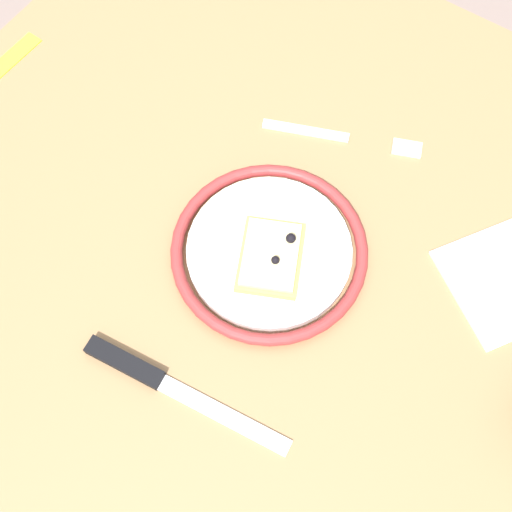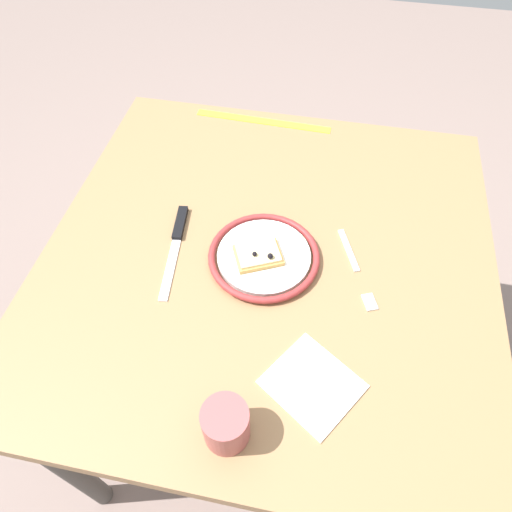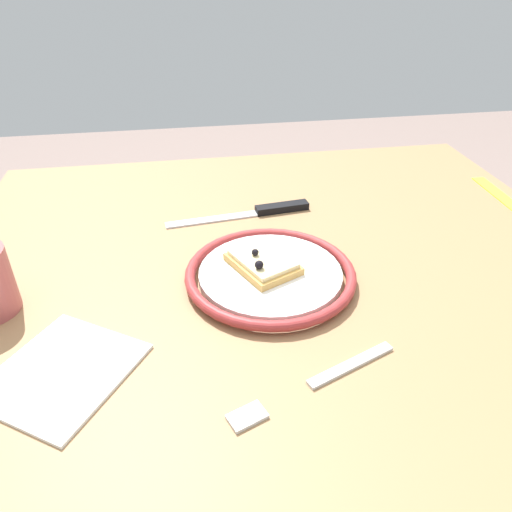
{
  "view_description": "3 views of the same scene",
  "coord_description": "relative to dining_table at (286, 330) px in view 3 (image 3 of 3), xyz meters",
  "views": [
    {
      "loc": [
        0.26,
        0.18,
        1.42
      ],
      "look_at": [
        0.02,
        0.02,
        0.76
      ],
      "focal_mm": 44.61,
      "sensor_mm": 36.0,
      "label": 1
    },
    {
      "loc": [
        -0.09,
        0.58,
        1.49
      ],
      "look_at": [
        0.02,
        0.03,
        0.76
      ],
      "focal_mm": 32.22,
      "sensor_mm": 36.0,
      "label": 2
    },
    {
      "loc": [
        -0.51,
        0.13,
        1.12
      ],
      "look_at": [
        0.01,
        0.04,
        0.78
      ],
      "focal_mm": 33.9,
      "sensor_mm": 36.0,
      "label": 3
    }
  ],
  "objects": [
    {
      "name": "dining_table",
      "position": [
        0.0,
        0.0,
        0.0
      ],
      "size": [
        0.92,
        0.94,
        0.74
      ],
      "color": "#936D47",
      "rests_on": "ground_plane"
    },
    {
      "name": "plate",
      "position": [
        0.01,
        0.02,
        0.1
      ],
      "size": [
        0.23,
        0.23,
        0.02
      ],
      "color": "white",
      "rests_on": "dining_table"
    },
    {
      "name": "pizza_slice_near",
      "position": [
        0.02,
        0.03,
        0.11
      ],
      "size": [
        0.11,
        0.1,
        0.03
      ],
      "color": "tan",
      "rests_on": "plate"
    },
    {
      "name": "knife",
      "position": [
        0.2,
        -0.0,
        0.09
      ],
      "size": [
        0.05,
        0.24,
        0.01
      ],
      "color": "silver",
      "rests_on": "dining_table"
    },
    {
      "name": "fork",
      "position": [
        -0.18,
        0.01,
        0.09
      ],
      "size": [
        0.09,
        0.19,
        0.0
      ],
      "color": "silver",
      "rests_on": "dining_table"
    },
    {
      "name": "napkin",
      "position": [
        -0.12,
        0.27,
        0.09
      ],
      "size": [
        0.19,
        0.19,
        0.0
      ],
      "primitive_type": "cube",
      "rotation": [
        0.0,
        0.0,
        -0.58
      ],
      "color": "white",
      "rests_on": "dining_table"
    }
  ]
}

